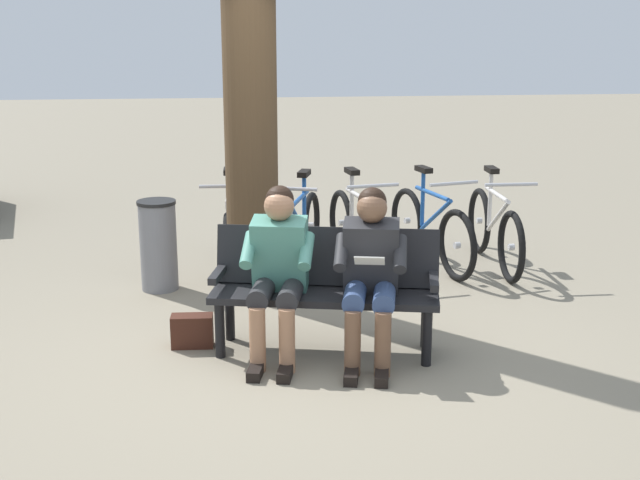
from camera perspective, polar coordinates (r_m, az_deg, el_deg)
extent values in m
plane|color=gray|center=(6.00, -1.76, -7.91)|extent=(40.00, 40.00, 0.00)
cube|color=black|center=(5.94, 0.31, -3.77)|extent=(1.66, 0.76, 0.05)
cube|color=black|center=(6.05, 0.48, -1.09)|extent=(1.59, 0.46, 0.42)
cube|color=black|center=(5.88, 7.71, -2.73)|extent=(0.14, 0.40, 0.05)
cube|color=black|center=(6.02, -6.92, -2.29)|extent=(0.14, 0.40, 0.05)
cylinder|color=black|center=(5.84, 7.24, -6.59)|extent=(0.07, 0.07, 0.40)
cylinder|color=black|center=(5.97, -6.79, -6.09)|extent=(0.07, 0.07, 0.40)
cylinder|color=black|center=(6.15, 7.18, -5.44)|extent=(0.07, 0.07, 0.40)
cylinder|color=black|center=(6.28, -6.12, -4.99)|extent=(0.07, 0.07, 0.40)
cube|color=#262628|center=(5.85, 3.49, -1.16)|extent=(0.44, 0.38, 0.55)
sphere|color=brown|center=(5.75, 3.54, 2.19)|extent=(0.21, 0.21, 0.21)
sphere|color=black|center=(5.77, 3.56, 2.61)|extent=(0.20, 0.20, 0.20)
cylinder|color=#334772|center=(5.73, 4.37, -3.85)|extent=(0.23, 0.42, 0.15)
cylinder|color=brown|center=(5.63, 4.26, -7.06)|extent=(0.11, 0.11, 0.45)
cube|color=black|center=(5.61, 4.20, -9.24)|extent=(0.13, 0.23, 0.07)
cylinder|color=#262628|center=(5.72, 5.45, -0.94)|extent=(0.15, 0.32, 0.23)
cylinder|color=#334772|center=(5.73, 2.37, -3.79)|extent=(0.23, 0.42, 0.15)
cylinder|color=brown|center=(5.64, 2.22, -6.99)|extent=(0.11, 0.11, 0.45)
cube|color=black|center=(5.62, 2.13, -9.17)|extent=(0.13, 0.23, 0.07)
cylinder|color=#262628|center=(5.73, 1.45, -0.83)|extent=(0.15, 0.32, 0.23)
cube|color=silver|center=(5.55, 3.37, -1.41)|extent=(0.22, 0.16, 0.09)
cube|color=#4C8C7A|center=(5.91, -2.72, -0.98)|extent=(0.44, 0.38, 0.55)
sphere|color=#A87554|center=(5.81, -2.79, 2.33)|extent=(0.21, 0.21, 0.21)
sphere|color=black|center=(5.83, -2.75, 2.75)|extent=(0.20, 0.20, 0.20)
cylinder|color=#262628|center=(5.77, -2.00, -3.65)|extent=(0.23, 0.42, 0.15)
cylinder|color=#A87554|center=(5.68, -2.25, -6.83)|extent=(0.11, 0.11, 0.45)
cube|color=black|center=(5.66, -2.37, -8.98)|extent=(0.13, 0.23, 0.07)
cylinder|color=#4C8C7A|center=(5.75, -0.93, -0.77)|extent=(0.15, 0.32, 0.23)
cylinder|color=#262628|center=(5.80, -3.96, -3.58)|extent=(0.23, 0.42, 0.15)
cylinder|color=#A87554|center=(5.71, -4.25, -6.74)|extent=(0.11, 0.11, 0.45)
cube|color=black|center=(5.69, -4.39, -8.88)|extent=(0.13, 0.23, 0.07)
cylinder|color=#4C8C7A|center=(5.81, -4.85, -0.66)|extent=(0.15, 0.32, 0.23)
cube|color=#3F1E14|center=(6.20, -8.65, -6.11)|extent=(0.31, 0.15, 0.24)
cylinder|color=#4C3823|center=(7.02, -4.79, 11.52)|extent=(0.44, 0.44, 3.84)
cylinder|color=slate|center=(7.47, -10.88, -0.47)|extent=(0.32, 0.32, 0.77)
cylinder|color=black|center=(7.38, -11.03, 2.52)|extent=(0.34, 0.34, 0.03)
torus|color=black|center=(7.73, 12.82, -0.47)|extent=(0.06, 0.66, 0.66)
cylinder|color=silver|center=(7.73, 12.82, -0.47)|extent=(0.05, 0.06, 0.06)
torus|color=black|center=(8.67, 10.73, 1.30)|extent=(0.06, 0.66, 0.66)
cylinder|color=silver|center=(8.67, 10.73, 1.30)|extent=(0.05, 0.06, 0.06)
cylinder|color=silver|center=(8.11, 11.85, 3.07)|extent=(0.04, 0.63, 0.04)
cylinder|color=silver|center=(8.08, 11.94, 1.56)|extent=(0.04, 0.60, 0.43)
cylinder|color=silver|center=(8.30, 11.45, 2.79)|extent=(0.04, 0.04, 0.55)
cube|color=black|center=(8.25, 11.55, 4.69)|extent=(0.09, 0.22, 0.05)
cylinder|color=#B2B2B7|center=(7.70, 12.81, 3.68)|extent=(0.48, 0.04, 0.03)
torus|color=black|center=(7.69, 9.26, -0.36)|extent=(0.22, 0.65, 0.66)
cylinder|color=silver|center=(7.69, 9.26, -0.36)|extent=(0.06, 0.07, 0.06)
torus|color=black|center=(8.56, 5.91, 1.32)|extent=(0.22, 0.65, 0.66)
cylinder|color=silver|center=(8.56, 5.91, 1.32)|extent=(0.06, 0.07, 0.06)
cylinder|color=#1E519E|center=(8.04, 7.59, 3.15)|extent=(0.19, 0.62, 0.04)
cylinder|color=#1E519E|center=(8.01, 7.80, 1.64)|extent=(0.19, 0.59, 0.43)
cylinder|color=#1E519E|center=(8.21, 6.97, 2.85)|extent=(0.04, 0.04, 0.55)
cube|color=black|center=(8.16, 7.03, 4.77)|extent=(0.14, 0.24, 0.05)
cylinder|color=#B2B2B7|center=(7.66, 9.05, 3.81)|extent=(0.47, 0.15, 0.03)
torus|color=black|center=(7.50, 3.81, -0.59)|extent=(0.18, 0.66, 0.66)
cylinder|color=silver|center=(7.50, 3.81, -0.59)|extent=(0.06, 0.07, 0.06)
torus|color=black|center=(8.43, 1.44, 1.18)|extent=(0.18, 0.66, 0.66)
cylinder|color=silver|center=(8.43, 1.44, 1.18)|extent=(0.06, 0.07, 0.06)
cylinder|color=silver|center=(7.88, 2.59, 3.02)|extent=(0.15, 0.63, 0.04)
cylinder|color=silver|center=(7.85, 2.76, 1.48)|extent=(0.14, 0.59, 0.43)
cylinder|color=silver|center=(8.06, 2.16, 2.72)|extent=(0.04, 0.04, 0.55)
cube|color=black|center=(8.01, 2.18, 4.68)|extent=(0.13, 0.23, 0.05)
cylinder|color=#B2B2B7|center=(7.46, 3.61, 3.68)|extent=(0.48, 0.12, 0.03)
torus|color=black|center=(7.36, -2.17, -0.86)|extent=(0.25, 0.65, 0.66)
cylinder|color=silver|center=(7.36, -2.17, -0.86)|extent=(0.07, 0.07, 0.06)
torus|color=black|center=(8.33, -0.61, 1.00)|extent=(0.25, 0.65, 0.66)
cylinder|color=silver|center=(8.33, -0.61, 1.00)|extent=(0.07, 0.07, 0.06)
cylinder|color=#1E519E|center=(7.75, -1.36, 2.85)|extent=(0.22, 0.62, 0.04)
cylinder|color=#1E519E|center=(7.72, -1.47, 1.27)|extent=(0.21, 0.58, 0.43)
cylinder|color=#1E519E|center=(7.95, -1.08, 2.55)|extent=(0.04, 0.04, 0.55)
cube|color=black|center=(7.89, -1.09, 4.54)|extent=(0.15, 0.24, 0.05)
cylinder|color=#B2B2B7|center=(7.33, -2.04, 3.50)|extent=(0.47, 0.17, 0.03)
torus|color=black|center=(7.51, -6.26, -0.63)|extent=(0.08, 0.66, 0.66)
cylinder|color=silver|center=(7.51, -6.26, -0.63)|extent=(0.05, 0.06, 0.06)
torus|color=black|center=(8.49, -6.04, 1.20)|extent=(0.08, 0.66, 0.66)
cylinder|color=silver|center=(8.49, -6.04, 1.20)|extent=(0.05, 0.06, 0.06)
cylinder|color=silver|center=(7.91, -6.22, 3.00)|extent=(0.06, 0.63, 0.04)
cylinder|color=silver|center=(7.88, -6.19, 1.46)|extent=(0.06, 0.60, 0.43)
cylinder|color=silver|center=(8.11, -6.16, 2.72)|extent=(0.04, 0.04, 0.55)
cube|color=black|center=(8.05, -6.22, 4.66)|extent=(0.10, 0.22, 0.05)
cylinder|color=#B2B2B7|center=(7.48, -6.35, 3.64)|extent=(0.48, 0.05, 0.03)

